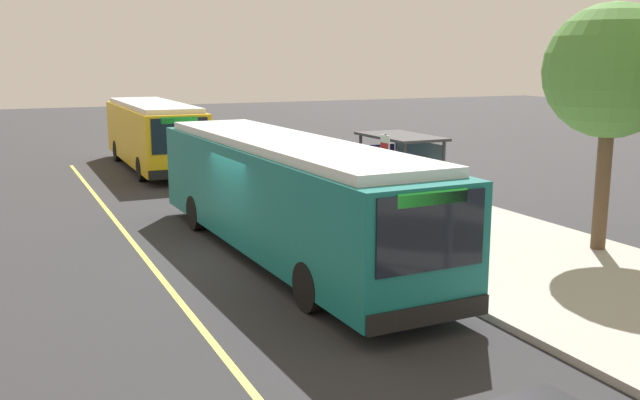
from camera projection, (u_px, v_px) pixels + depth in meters
ground_plane at (241, 256)px, 17.78m from camera, size 120.00×120.00×0.00m
sidewalk_curb at (442, 230)px, 20.23m from camera, size 44.00×6.40×0.15m
lane_stripe_center at (152, 267)px, 16.88m from camera, size 36.00×0.14×0.01m
transit_bus_main at (285, 193)px, 17.47m from camera, size 12.52×2.95×2.95m
transit_bus_second at (154, 133)px, 31.69m from camera, size 10.48×2.71×2.95m
bus_shelter at (402, 158)px, 21.43m from camera, size 2.90×1.60×2.48m
waiting_bench at (401, 200)px, 21.66m from camera, size 1.60×0.48×0.95m
route_sign_post at (385, 173)px, 18.40m from camera, size 0.44×0.08×2.80m
pedestrian_commuter at (329, 176)px, 23.00m from camera, size 0.24×0.40×1.69m
street_tree_near_shelter at (611, 72)px, 17.12m from camera, size 3.25×3.25×6.04m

